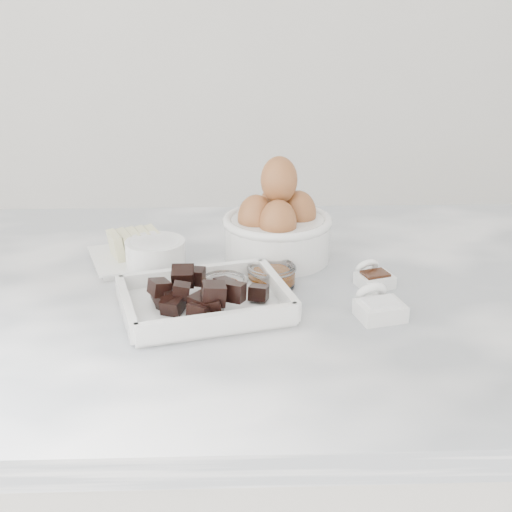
{
  "coord_description": "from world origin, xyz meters",
  "views": [
    {
      "loc": [
        -0.01,
        -0.98,
        1.38
      ],
      "look_at": [
        0.02,
        0.03,
        0.98
      ],
      "focal_mm": 50.0,
      "sensor_mm": 36.0,
      "label": 1
    }
  ],
  "objects_px": {
    "zest_bowl": "(224,288)",
    "chocolate_dish": "(204,295)",
    "honey_bowl": "(271,275)",
    "salt_spoon": "(378,305)",
    "butter_plate": "(132,252)",
    "egg_bowl": "(277,226)",
    "vanilla_spoon": "(373,277)",
    "sugar_ramekin": "(156,256)"
  },
  "relations": [
    {
      "from": "vanilla_spoon",
      "to": "honey_bowl",
      "type": "bearing_deg",
      "value": 179.31
    },
    {
      "from": "egg_bowl",
      "to": "zest_bowl",
      "type": "bearing_deg",
      "value": -119.45
    },
    {
      "from": "chocolate_dish",
      "to": "zest_bowl",
      "type": "relative_size",
      "value": 3.71
    },
    {
      "from": "sugar_ramekin",
      "to": "vanilla_spoon",
      "type": "xyz_separation_m",
      "value": [
        0.33,
        -0.05,
        -0.02
      ]
    },
    {
      "from": "butter_plate",
      "to": "zest_bowl",
      "type": "xyz_separation_m",
      "value": [
        0.15,
        -0.14,
        -0.0
      ]
    },
    {
      "from": "butter_plate",
      "to": "honey_bowl",
      "type": "xyz_separation_m",
      "value": [
        0.22,
        -0.1,
        -0.0
      ]
    },
    {
      "from": "egg_bowl",
      "to": "honey_bowl",
      "type": "height_order",
      "value": "egg_bowl"
    },
    {
      "from": "honey_bowl",
      "to": "salt_spoon",
      "type": "relative_size",
      "value": 0.88
    },
    {
      "from": "honey_bowl",
      "to": "vanilla_spoon",
      "type": "bearing_deg",
      "value": -0.69
    },
    {
      "from": "butter_plate",
      "to": "salt_spoon",
      "type": "relative_size",
      "value": 1.94
    },
    {
      "from": "butter_plate",
      "to": "egg_bowl",
      "type": "bearing_deg",
      "value": 3.67
    },
    {
      "from": "chocolate_dish",
      "to": "egg_bowl",
      "type": "height_order",
      "value": "egg_bowl"
    },
    {
      "from": "honey_bowl",
      "to": "egg_bowl",
      "type": "bearing_deg",
      "value": 82.21
    },
    {
      "from": "honey_bowl",
      "to": "salt_spoon",
      "type": "height_order",
      "value": "salt_spoon"
    },
    {
      "from": "egg_bowl",
      "to": "vanilla_spoon",
      "type": "distance_m",
      "value": 0.18
    },
    {
      "from": "chocolate_dish",
      "to": "sugar_ramekin",
      "type": "height_order",
      "value": "chocolate_dish"
    },
    {
      "from": "chocolate_dish",
      "to": "honey_bowl",
      "type": "bearing_deg",
      "value": 40.4
    },
    {
      "from": "sugar_ramekin",
      "to": "egg_bowl",
      "type": "xyz_separation_m",
      "value": [
        0.19,
        0.06,
        0.03
      ]
    },
    {
      "from": "chocolate_dish",
      "to": "butter_plate",
      "type": "distance_m",
      "value": 0.22
    },
    {
      "from": "egg_bowl",
      "to": "sugar_ramekin",
      "type": "bearing_deg",
      "value": -162.45
    },
    {
      "from": "butter_plate",
      "to": "honey_bowl",
      "type": "height_order",
      "value": "butter_plate"
    },
    {
      "from": "butter_plate",
      "to": "honey_bowl",
      "type": "bearing_deg",
      "value": -23.46
    },
    {
      "from": "zest_bowl",
      "to": "chocolate_dish",
      "type": "bearing_deg",
      "value": -123.0
    },
    {
      "from": "butter_plate",
      "to": "zest_bowl",
      "type": "distance_m",
      "value": 0.2
    },
    {
      "from": "chocolate_dish",
      "to": "zest_bowl",
      "type": "height_order",
      "value": "chocolate_dish"
    },
    {
      "from": "butter_plate",
      "to": "vanilla_spoon",
      "type": "xyz_separation_m",
      "value": [
        0.38,
        -0.1,
        -0.01
      ]
    },
    {
      "from": "honey_bowl",
      "to": "vanilla_spoon",
      "type": "relative_size",
      "value": 1.03
    },
    {
      "from": "butter_plate",
      "to": "vanilla_spoon",
      "type": "bearing_deg",
      "value": -14.63
    },
    {
      "from": "butter_plate",
      "to": "vanilla_spoon",
      "type": "height_order",
      "value": "butter_plate"
    },
    {
      "from": "vanilla_spoon",
      "to": "salt_spoon",
      "type": "xyz_separation_m",
      "value": [
        -0.01,
        -0.11,
        0.0
      ]
    },
    {
      "from": "egg_bowl",
      "to": "honey_bowl",
      "type": "distance_m",
      "value": 0.12
    },
    {
      "from": "butter_plate",
      "to": "zest_bowl",
      "type": "height_order",
      "value": "butter_plate"
    },
    {
      "from": "zest_bowl",
      "to": "sugar_ramekin",
      "type": "bearing_deg",
      "value": 138.97
    },
    {
      "from": "sugar_ramekin",
      "to": "vanilla_spoon",
      "type": "bearing_deg",
      "value": -8.87
    },
    {
      "from": "chocolate_dish",
      "to": "zest_bowl",
      "type": "distance_m",
      "value": 0.05
    },
    {
      "from": "butter_plate",
      "to": "vanilla_spoon",
      "type": "relative_size",
      "value": 2.27
    },
    {
      "from": "sugar_ramekin",
      "to": "honey_bowl",
      "type": "bearing_deg",
      "value": -15.66
    },
    {
      "from": "salt_spoon",
      "to": "butter_plate",
      "type": "bearing_deg",
      "value": 150.75
    },
    {
      "from": "sugar_ramekin",
      "to": "egg_bowl",
      "type": "distance_m",
      "value": 0.21
    },
    {
      "from": "honey_bowl",
      "to": "salt_spoon",
      "type": "distance_m",
      "value": 0.18
    },
    {
      "from": "honey_bowl",
      "to": "salt_spoon",
      "type": "xyz_separation_m",
      "value": [
        0.14,
        -0.11,
        -0.0
      ]
    },
    {
      "from": "chocolate_dish",
      "to": "salt_spoon",
      "type": "distance_m",
      "value": 0.24
    }
  ]
}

